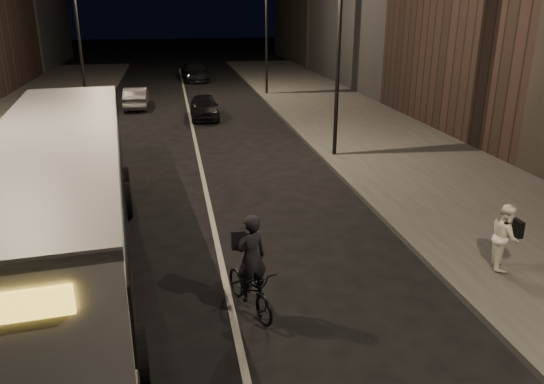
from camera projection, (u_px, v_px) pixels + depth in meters
name	position (u px, v px, depth m)	size (l,w,h in m)	color
ground	(239.00, 343.00, 10.21)	(180.00, 180.00, 0.00)	black
sidewalk_right	(381.00, 141.00, 24.61)	(7.00, 70.00, 0.16)	#3D3D3B
streetlight_right_mid	(333.00, 25.00, 20.42)	(1.20, 0.44, 8.12)	black
streetlight_right_far	(262.00, 15.00, 35.20)	(1.20, 0.44, 8.12)	black
streetlight_left_far	(82.00, 18.00, 27.79)	(1.20, 0.44, 8.12)	black
city_bus	(63.00, 199.00, 12.25)	(3.97, 13.19, 3.51)	silver
cyclist_on_bicycle	(250.00, 279.00, 11.02)	(1.27, 2.08, 2.26)	black
pedestrian_woman	(505.00, 236.00, 12.53)	(0.78, 0.61, 1.61)	white
car_near	(204.00, 107.00, 29.62)	(1.54, 3.82, 1.30)	black
car_mid	(136.00, 98.00, 32.48)	(1.36, 3.91, 1.29)	#3E3F41
car_far	(195.00, 72.00, 43.80)	(1.97, 4.84, 1.40)	black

